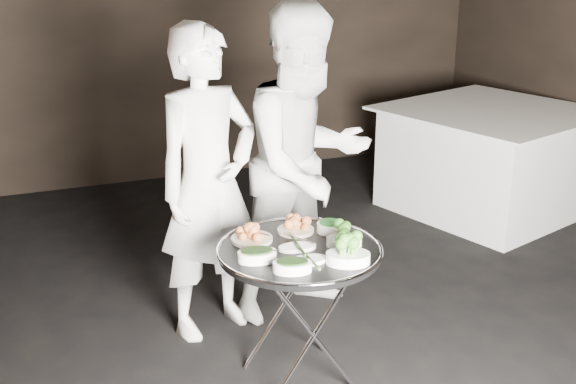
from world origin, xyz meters
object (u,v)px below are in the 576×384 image
object	(u,v)px
tray_stand	(299,309)
waiter_left	(208,184)
waiter_right	(307,164)
dining_table	(489,159)
serving_tray	(300,250)

from	to	relation	value
tray_stand	waiter_left	size ratio (longest dim) A/B	0.40
tray_stand	waiter_left	distance (m)	0.86
waiter_left	tray_stand	bearing A→B (deg)	-89.56
waiter_right	tray_stand	bearing A→B (deg)	-129.82
waiter_left	dining_table	distance (m)	2.85
serving_tray	waiter_right	bearing A→B (deg)	64.79
tray_stand	serving_tray	world-z (taller)	serving_tray
waiter_left	waiter_right	xyz separation A→B (m)	(0.58, 0.02, 0.04)
serving_tray	tray_stand	bearing A→B (deg)	0.00
tray_stand	dining_table	size ratio (longest dim) A/B	0.48
waiter_left	waiter_right	bearing A→B (deg)	-18.88
serving_tray	dining_table	size ratio (longest dim) A/B	0.54
serving_tray	dining_table	distance (m)	2.92
tray_stand	waiter_left	xyz separation A→B (m)	(-0.26, 0.67, 0.47)
serving_tray	waiter_left	world-z (taller)	waiter_left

